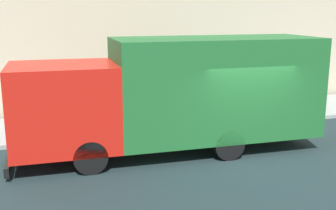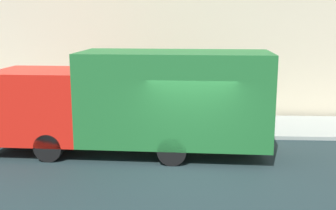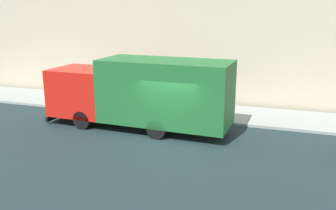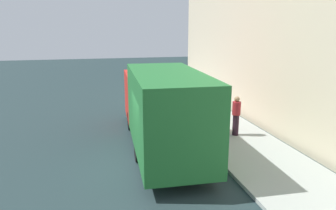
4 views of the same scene
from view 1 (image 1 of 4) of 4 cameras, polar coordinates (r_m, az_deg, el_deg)
name	(u,v)px [view 1 (image 1 of 4)]	position (r m, az deg, el deg)	size (l,w,h in m)	color
ground	(251,160)	(11.61, 11.20, -7.35)	(80.00, 80.00, 0.00)	#1E2E30
sidewalk	(189,117)	(15.58, 2.90, -1.66)	(3.25, 30.00, 0.13)	#969D97
large_utility_truck	(176,92)	(11.66, 1.09, 1.72)	(2.72, 8.64, 3.20)	red
pedestrian_walking	(136,94)	(14.87, -4.35, 1.48)	(0.47, 0.47, 1.73)	black
traffic_cone_orange	(69,128)	(13.20, -13.29, -3.05)	(0.41, 0.41, 0.58)	orange
street_sign_post	(135,86)	(13.44, -4.54, 2.65)	(0.44, 0.08, 2.47)	#4C5156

